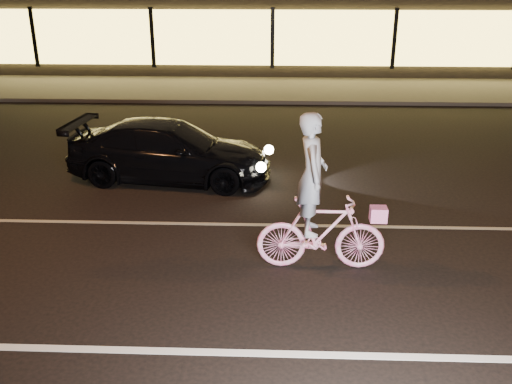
{
  "coord_description": "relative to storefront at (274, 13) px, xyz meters",
  "views": [
    {
      "loc": [
        0.21,
        -6.95,
        4.24
      ],
      "look_at": [
        -0.07,
        0.6,
        1.18
      ],
      "focal_mm": 40.0,
      "sensor_mm": 36.0,
      "label": 1
    }
  ],
  "objects": [
    {
      "name": "lane_stripe_near",
      "position": [
        0.0,
        -20.47,
        -2.14
      ],
      "size": [
        60.0,
        0.12,
        0.01
      ],
      "primitive_type": "cube",
      "color": "silver",
      "rests_on": "ground"
    },
    {
      "name": "storefront",
      "position": [
        0.0,
        0.0,
        0.0
      ],
      "size": [
        25.4,
        8.42,
        4.2
      ],
      "color": "black",
      "rests_on": "ground"
    },
    {
      "name": "lane_stripe_far",
      "position": [
        0.0,
        -16.97,
        -2.14
      ],
      "size": [
        60.0,
        0.1,
        0.01
      ],
      "primitive_type": "cube",
      "color": "gray",
      "rests_on": "ground"
    },
    {
      "name": "sedan",
      "position": [
        -1.99,
        -14.75,
        -1.54
      ],
      "size": [
        4.36,
        2.19,
        1.22
      ],
      "rotation": [
        0.0,
        0.0,
        1.45
      ],
      "color": "black",
      "rests_on": "ground"
    },
    {
      "name": "sidewalk",
      "position": [
        0.0,
        -5.97,
        -2.09
      ],
      "size": [
        30.0,
        4.0,
        0.12
      ],
      "primitive_type": "cube",
      "color": "#383533",
      "rests_on": "ground"
    },
    {
      "name": "cyclist",
      "position": [
        0.83,
        -18.4,
        -1.3
      ],
      "size": [
        1.88,
        0.65,
        2.37
      ],
      "rotation": [
        0.0,
        0.0,
        1.57
      ],
      "color": "#FD3289",
      "rests_on": "ground"
    },
    {
      "name": "ground",
      "position": [
        0.0,
        -18.97,
        -2.15
      ],
      "size": [
        90.0,
        90.0,
        0.0
      ],
      "primitive_type": "plane",
      "color": "black",
      "rests_on": "ground"
    }
  ]
}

